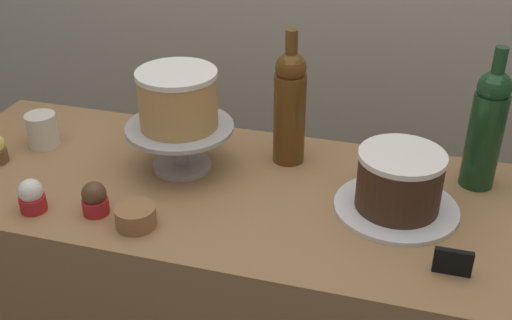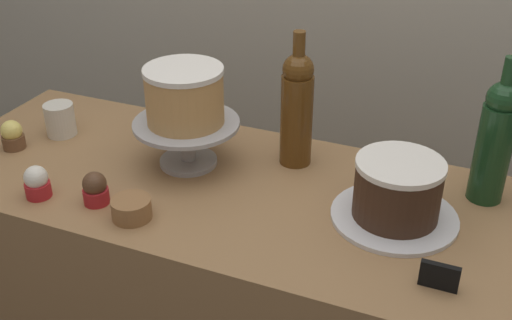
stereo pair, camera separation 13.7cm
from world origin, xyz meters
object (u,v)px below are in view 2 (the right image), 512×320
object	(u,v)px
wine_bottle_amber	(297,107)
cupcake_lemon	(12,135)
white_layer_cake	(185,95)
cupcake_vanilla	(37,183)
wine_bottle_green	(495,139)
cookie_stack	(131,209)
chocolate_round_cake	(398,189)
cupcake_chocolate	(95,189)
price_sign_chalkboard	(439,276)
coffee_cup_ceramic	(60,120)
cake_stand_pedestal	(187,135)

from	to	relation	value
wine_bottle_amber	cupcake_lemon	distance (m)	0.71
white_layer_cake	cupcake_vanilla	distance (m)	0.38
wine_bottle_amber	cupcake_lemon	bearing A→B (deg)	-163.04
white_layer_cake	wine_bottle_green	world-z (taller)	wine_bottle_green
wine_bottle_amber	cookie_stack	world-z (taller)	wine_bottle_amber
wine_bottle_amber	white_layer_cake	bearing A→B (deg)	-155.40
cupcake_lemon	wine_bottle_green	bearing A→B (deg)	10.95
white_layer_cake	chocolate_round_cake	bearing A→B (deg)	-4.55
cupcake_chocolate	cookie_stack	xyz separation A→B (m)	(0.10, -0.02, -0.01)
wine_bottle_amber	cupcake_chocolate	xyz separation A→B (m)	(-0.34, -0.33, -0.11)
wine_bottle_green	cupcake_lemon	xyz separation A→B (m)	(-1.11, -0.21, -0.11)
price_sign_chalkboard	cupcake_lemon	bearing A→B (deg)	173.28
chocolate_round_cake	cookie_stack	xyz separation A→B (m)	(-0.51, -0.21, -0.05)
wine_bottle_green	cupcake_lemon	bearing A→B (deg)	-169.05
chocolate_round_cake	cupcake_vanilla	size ratio (longest dim) A/B	2.43
white_layer_cake	cookie_stack	distance (m)	0.29
wine_bottle_green	cupcake_chocolate	world-z (taller)	wine_bottle_green
white_layer_cake	cupcake_lemon	world-z (taller)	white_layer_cake
cupcake_lemon	coffee_cup_ceramic	world-z (taller)	coffee_cup_ceramic
white_layer_cake	coffee_cup_ceramic	distance (m)	0.40
white_layer_cake	cupcake_chocolate	xyz separation A→B (m)	(-0.10, -0.23, -0.14)
cupcake_lemon	cupcake_chocolate	distance (m)	0.36
wine_bottle_amber	cupcake_vanilla	size ratio (longest dim) A/B	4.38
chocolate_round_cake	cookie_stack	size ratio (longest dim) A/B	2.15
white_layer_cake	cupcake_lemon	bearing A→B (deg)	-167.37
cupcake_lemon	cupcake_chocolate	bearing A→B (deg)	-20.92
white_layer_cake	cupcake_vanilla	size ratio (longest dim) A/B	2.45
white_layer_cake	price_sign_chalkboard	xyz separation A→B (m)	(0.62, -0.22, -0.15)
wine_bottle_green	cake_stand_pedestal	bearing A→B (deg)	-170.16
wine_bottle_green	cookie_stack	bearing A→B (deg)	-151.65
cookie_stack	price_sign_chalkboard	bearing A→B (deg)	2.07
cupcake_chocolate	wine_bottle_green	bearing A→B (deg)	23.98
wine_bottle_amber	coffee_cup_ceramic	world-z (taller)	wine_bottle_amber
chocolate_round_cake	wine_bottle_green	world-z (taller)	wine_bottle_green
cookie_stack	price_sign_chalkboard	xyz separation A→B (m)	(0.62, 0.02, 0.00)
wine_bottle_amber	cupcake_chocolate	world-z (taller)	wine_bottle_amber
cupcake_lemon	cookie_stack	bearing A→B (deg)	-18.60
white_layer_cake	cupcake_chocolate	size ratio (longest dim) A/B	2.45
white_layer_cake	cupcake_lemon	xyz separation A→B (m)	(-0.44, -0.10, -0.14)
wine_bottle_amber	price_sign_chalkboard	xyz separation A→B (m)	(0.39, -0.33, -0.12)
white_layer_cake	coffee_cup_ceramic	xyz separation A→B (m)	(-0.38, 0.01, -0.14)
wine_bottle_amber	price_sign_chalkboard	distance (m)	0.52
cupcake_lemon	cookie_stack	world-z (taller)	cupcake_lemon
wine_bottle_green	cupcake_lemon	distance (m)	1.14
cupcake_vanilla	cookie_stack	world-z (taller)	cupcake_vanilla
chocolate_round_cake	cupcake_vanilla	distance (m)	0.77
cupcake_lemon	cupcake_chocolate	xyz separation A→B (m)	(0.34, -0.13, 0.00)
wine_bottle_green	cookie_stack	world-z (taller)	wine_bottle_green
cupcake_vanilla	cupcake_lemon	distance (m)	0.26
wine_bottle_amber	cupcake_lemon	world-z (taller)	wine_bottle_amber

